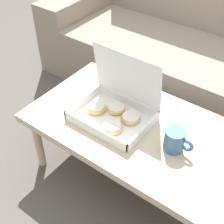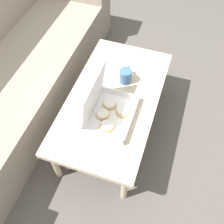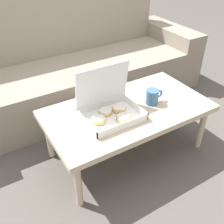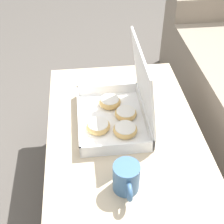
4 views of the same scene
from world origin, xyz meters
TOP-DOWN VIEW (x-y plane):
  - ground_plane at (0.00, 0.00)m, footprint 12.00×12.00m
  - coffee_table at (0.00, -0.09)m, footprint 1.13×0.61m
  - pastry_box at (-0.15, -0.10)m, footprint 0.37×0.28m
  - coffee_mug at (0.18, -0.12)m, footprint 0.13×0.09m

SIDE VIEW (x-z plane):
  - ground_plane at x=0.00m, z-range 0.00..0.00m
  - coffee_table at x=0.00m, z-range 0.16..0.55m
  - coffee_mug at x=0.18m, z-range 0.39..0.50m
  - pastry_box at x=-0.15m, z-range 0.29..0.62m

